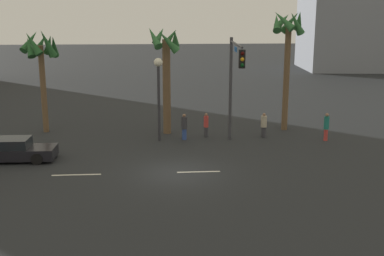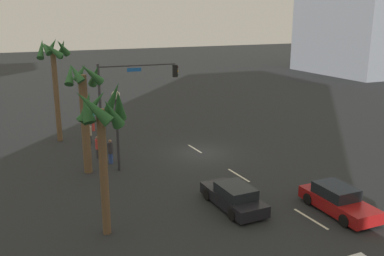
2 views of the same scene
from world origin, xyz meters
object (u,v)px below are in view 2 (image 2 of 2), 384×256
object	(u,v)px
pedestrian_0	(110,151)
building_0	(362,0)
car_2	(234,197)
traffic_signal	(127,90)
palm_tree_0	(84,97)
car_1	(338,200)
pedestrian_3	(98,147)
pedestrian_2	(89,133)
palm_tree_1	(102,121)
palm_tree_2	(54,63)
streetlamp	(117,114)
pedestrian_1	(93,120)

from	to	relation	value
pedestrian_0	building_0	bearing A→B (deg)	-62.19
car_2	traffic_signal	world-z (taller)	traffic_signal
traffic_signal	building_0	world-z (taller)	building_0
pedestrian_0	palm_tree_0	world-z (taller)	palm_tree_0
car_1	car_2	world-z (taller)	car_1
traffic_signal	pedestrian_3	world-z (taller)	traffic_signal
car_1	pedestrian_2	world-z (taller)	pedestrian_2
pedestrian_0	palm_tree_1	size ratio (longest dim) A/B	0.24
pedestrian_2	palm_tree_2	size ratio (longest dim) A/B	0.20
palm_tree_1	building_0	bearing A→B (deg)	-56.25
pedestrian_3	palm_tree_0	xyz separation A→B (m)	(-2.64, 1.24, 4.22)
car_1	palm_tree_1	xyz separation A→B (m)	(3.18, 11.42, 4.84)
pedestrian_0	pedestrian_2	world-z (taller)	pedestrian_0
palm_tree_2	building_0	size ratio (longest dim) A/B	0.33
streetlamp	palm_tree_0	distance (m)	2.31
pedestrian_3	traffic_signal	bearing A→B (deg)	-64.18
traffic_signal	pedestrian_2	xyz separation A→B (m)	(2.51, 2.53, -3.72)
streetlamp	pedestrian_3	bearing A→B (deg)	11.47
palm_tree_1	car_1	bearing A→B (deg)	-105.54
traffic_signal	pedestrian_2	size ratio (longest dim) A/B	4.03
streetlamp	pedestrian_3	world-z (taller)	streetlamp
pedestrian_2	pedestrian_3	xyz separation A→B (m)	(-3.87, 0.30, 0.01)
traffic_signal	pedestrian_1	bearing A→B (deg)	11.64
pedestrian_2	pedestrian_3	size ratio (longest dim) A/B	1.01
streetlamp	pedestrian_3	size ratio (longest dim) A/B	3.28
pedestrian_2	pedestrian_0	bearing A→B (deg)	-177.40
building_0	pedestrian_1	bearing A→B (deg)	113.71
car_1	pedestrian_2	bearing A→B (deg)	25.99
pedestrian_0	palm_tree_0	xyz separation A→B (m)	(-1.14, 1.78, 4.19)
traffic_signal	palm_tree_1	size ratio (longest dim) A/B	0.93
car_2	pedestrian_3	bearing A→B (deg)	21.66
car_2	building_0	world-z (taller)	building_0
traffic_signal	palm_tree_0	xyz separation A→B (m)	(-4.01, 4.07, 0.50)
car_2	streetlamp	bearing A→B (deg)	25.25
car_2	pedestrian_3	distance (m)	12.24
palm_tree_0	palm_tree_2	size ratio (longest dim) A/B	0.88
pedestrian_1	pedestrian_3	distance (m)	7.89
palm_tree_1	streetlamp	bearing A→B (deg)	-20.32
pedestrian_3	palm_tree_2	world-z (taller)	palm_tree_2
pedestrian_3	palm_tree_1	bearing A→B (deg)	168.30
pedestrian_2	palm_tree_1	world-z (taller)	palm_tree_1
traffic_signal	pedestrian_3	xyz separation A→B (m)	(-1.37, 2.83, -3.71)
pedestrian_0	streetlamp	bearing A→B (deg)	-176.56
pedestrian_1	palm_tree_2	world-z (taller)	palm_tree_2
pedestrian_0	building_0	xyz separation A→B (m)	(28.80, -54.59, 12.07)
car_2	palm_tree_0	world-z (taller)	palm_tree_0
car_1	traffic_signal	world-z (taller)	traffic_signal
pedestrian_3	palm_tree_2	bearing A→B (deg)	16.57
palm_tree_0	building_0	xyz separation A→B (m)	(29.94, -56.38, 7.88)
traffic_signal	car_1	bearing A→B (deg)	-158.01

